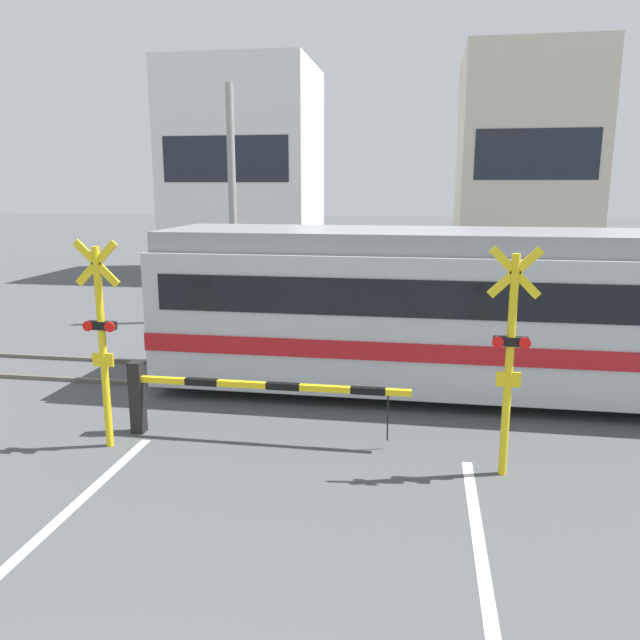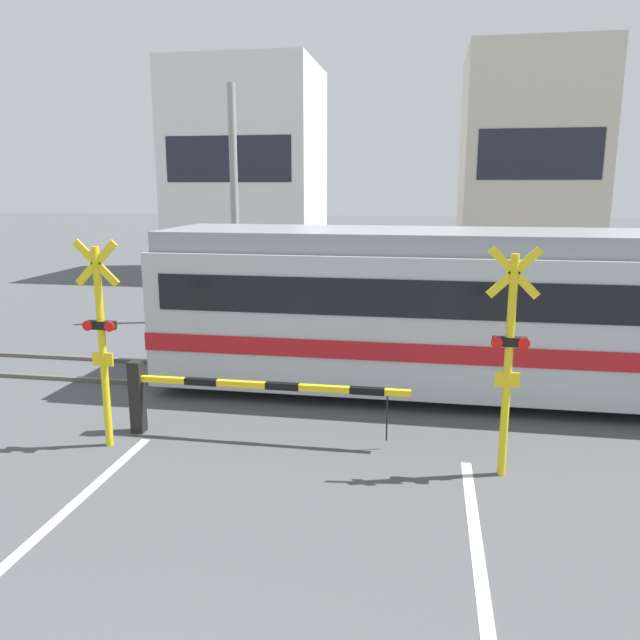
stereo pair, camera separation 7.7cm
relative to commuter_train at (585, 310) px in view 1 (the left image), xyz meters
The scene contains 11 objects.
rail_track_near 4.96m from the commuter_train, behind, with size 50.00×0.10×0.08m.
rail_track_far 4.96m from the commuter_train, behind, with size 50.00×0.10×0.08m.
commuter_train is the anchor object (origin of this frame).
crossing_barrier_near 6.88m from the commuter_train, 154.26° to the right, with size 4.39×0.20×1.16m.
crossing_barrier_far 4.37m from the commuter_train, 137.25° to the left, with size 4.39×0.20×1.16m.
crossing_signal_left 8.31m from the commuter_train, 154.76° to the right, with size 0.68×0.15×3.11m.
crossing_signal_right 3.96m from the commuter_train, 116.53° to the right, with size 0.68×0.15×3.11m.
pedestrian 6.65m from the commuter_train, 130.80° to the left, with size 0.38×0.22×1.70m.
building_left_of_street 18.74m from the commuter_train, 125.21° to the left, with size 6.03×5.58×8.84m.
building_right_of_street 15.44m from the commuter_train, 86.33° to the left, with size 5.18×5.58×9.01m.
utility_pole_streetside 10.02m from the commuter_train, 146.83° to the left, with size 0.22×0.22×6.57m.
Camera 1 is at (1.71, -1.39, 3.86)m, focal length 35.00 mm.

